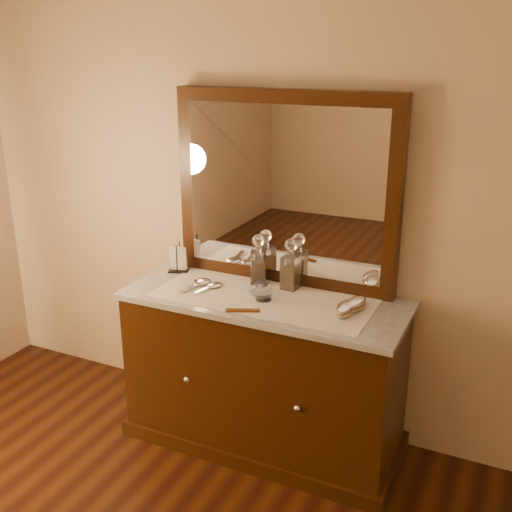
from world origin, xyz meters
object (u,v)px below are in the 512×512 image
Objects in this scene: brush_far at (355,304)px; pin_dish at (258,293)px; comb at (243,310)px; hand_mirror_inner at (212,286)px; napkin_rack at (178,260)px; mirror_frame at (285,190)px; brush_near at (345,309)px; dresser_cabinet at (264,374)px; hand_mirror_outer at (199,283)px; decanter_right at (291,270)px; decanter_left at (258,264)px.

pin_dish is at bearing -175.78° from brush_far.
hand_mirror_inner is (-0.28, 0.20, 0.00)m from comb.
brush_far is at bearing -4.33° from napkin_rack.
mirror_frame is at bearing 40.79° from hand_mirror_inner.
brush_near is (0.47, -0.04, 0.02)m from pin_dish.
dresser_cabinet is 1.17× the size of mirror_frame.
brush_far is 0.80× the size of hand_mirror_outer.
napkin_rack is at bearing -168.48° from mirror_frame.
decanter_right is at bearing 153.08° from brush_near.
mirror_frame is at bearing 39.25° from decanter_left.
napkin_rack reaches higher than hand_mirror_inner.
pin_dish is at bearing -12.04° from napkin_rack.
hand_mirror_inner is (-0.19, -0.17, -0.10)m from decanter_left.
decanter_right is at bearing 51.51° from comb.
napkin_rack reaches higher than dresser_cabinet.
napkin_rack is (-0.59, -0.12, -0.43)m from mirror_frame.
brush_far is 0.76m from hand_mirror_inner.
mirror_frame reaches higher than pin_dish.
hand_mirror_outer is at bearing -32.10° from napkin_rack.
mirror_frame reaches higher than dresser_cabinet.
decanter_right reaches higher than pin_dish.
mirror_frame is at bearing 147.68° from brush_near.
hand_mirror_inner is at bearing 120.87° from comb.
brush_near reaches higher than comb.
decanter_left is 0.27m from hand_mirror_inner.
decanter_left is at bearing -140.75° from mirror_frame.
decanter_right reaches higher than dresser_cabinet.
brush_near reaches higher than hand_mirror_inner.
brush_near is at bearing -32.32° from mirror_frame.
dresser_cabinet is 0.66m from brush_far.
comb is 0.54m from brush_far.
hand_mirror_outer is (-0.46, -0.16, -0.09)m from decanter_right.
pin_dish is 0.26m from hand_mirror_inner.
mirror_frame is at bearing 33.39° from hand_mirror_outer.
napkin_rack is at bearing 167.87° from dresser_cabinet.
decanter_left is at bearing 161.06° from brush_near.
brush_near is (0.43, -0.27, -0.47)m from mirror_frame.
pin_dish is at bearing -130.58° from decanter_right.
brush_far is (0.38, -0.10, -0.08)m from decanter_right.
mirror_frame reaches higher than brush_far.
dresser_cabinet is at bearing 61.71° from comb.
dresser_cabinet is 0.54m from hand_mirror_inner.
comb is 0.48m from brush_near.
dresser_cabinet is 7.05× the size of hand_mirror_inner.
dresser_cabinet is at bearing 0.63° from hand_mirror_outer.
dresser_cabinet is 0.57m from decanter_right.
brush_far is 0.94× the size of hand_mirror_inner.
hand_mirror_outer is at bearing -161.21° from decanter_right.
decanter_left is (0.48, 0.03, 0.04)m from napkin_rack.
decanter_right is at bearing -1.96° from decanter_left.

